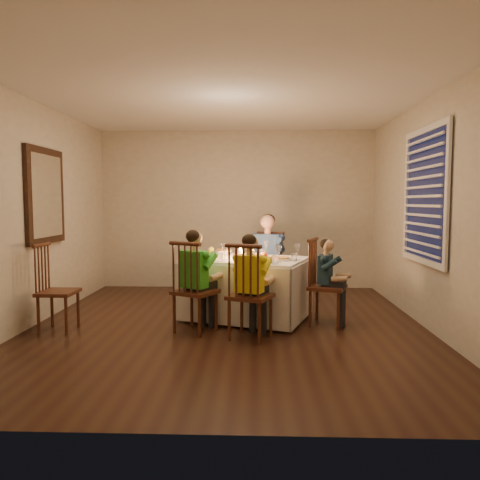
{
  "coord_description": "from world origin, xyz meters",
  "views": [
    {
      "loc": [
        0.33,
        -5.26,
        1.43
      ],
      "look_at": [
        0.13,
        0.15,
        0.99
      ],
      "focal_mm": 35.0,
      "sensor_mm": 36.0,
      "label": 1
    }
  ],
  "objects_px": {
    "chair_end": "(327,325)",
    "child_green": "(196,332)",
    "child_teal": "(327,325)",
    "serving_bowl": "(224,252)",
    "child_yellow": "(250,338)",
    "chair_adult": "(267,305)",
    "chair_near_left": "(196,332)",
    "chair_near_right": "(250,338)",
    "chair_extra": "(59,331)",
    "dining_table": "(246,276)",
    "adult": "(267,305)"
  },
  "relations": [
    {
      "from": "chair_end",
      "to": "child_green",
      "type": "bearing_deg",
      "value": 123.1
    },
    {
      "from": "child_teal",
      "to": "serving_bowl",
      "type": "distance_m",
      "value": 1.63
    },
    {
      "from": "child_yellow",
      "to": "child_teal",
      "type": "height_order",
      "value": "child_yellow"
    },
    {
      "from": "chair_adult",
      "to": "chair_end",
      "type": "relative_size",
      "value": 1.0
    },
    {
      "from": "chair_adult",
      "to": "chair_near_left",
      "type": "distance_m",
      "value": 1.58
    },
    {
      "from": "child_yellow",
      "to": "chair_near_left",
      "type": "bearing_deg",
      "value": 1.48
    },
    {
      "from": "chair_near_right",
      "to": "chair_extra",
      "type": "distance_m",
      "value": 2.14
    },
    {
      "from": "chair_end",
      "to": "dining_table",
      "type": "bearing_deg",
      "value": 93.14
    },
    {
      "from": "chair_end",
      "to": "child_yellow",
      "type": "distance_m",
      "value": 1.05
    },
    {
      "from": "chair_near_left",
      "to": "child_green",
      "type": "bearing_deg",
      "value": 28.63
    },
    {
      "from": "adult",
      "to": "child_yellow",
      "type": "bearing_deg",
      "value": -81.65
    },
    {
      "from": "chair_end",
      "to": "child_teal",
      "type": "distance_m",
      "value": 0.0
    },
    {
      "from": "chair_extra",
      "to": "adult",
      "type": "height_order",
      "value": "adult"
    },
    {
      "from": "chair_near_left",
      "to": "adult",
      "type": "xyz_separation_m",
      "value": [
        0.82,
        1.35,
        0.0
      ]
    },
    {
      "from": "chair_adult",
      "to": "chair_end",
      "type": "height_order",
      "value": "same"
    },
    {
      "from": "chair_near_right",
      "to": "child_green",
      "type": "bearing_deg",
      "value": 1.48
    },
    {
      "from": "chair_adult",
      "to": "child_yellow",
      "type": "relative_size",
      "value": 0.92
    },
    {
      "from": "chair_end",
      "to": "adult",
      "type": "relative_size",
      "value": 0.8
    },
    {
      "from": "child_green",
      "to": "chair_extra",
      "type": "bearing_deg",
      "value": 28.89
    },
    {
      "from": "child_green",
      "to": "child_teal",
      "type": "bearing_deg",
      "value": -138.71
    },
    {
      "from": "child_yellow",
      "to": "adult",
      "type": "bearing_deg",
      "value": -75.27
    },
    {
      "from": "chair_near_right",
      "to": "adult",
      "type": "bearing_deg",
      "value": -75.27
    },
    {
      "from": "chair_near_right",
      "to": "child_teal",
      "type": "xyz_separation_m",
      "value": [
        0.88,
        0.57,
        0.0
      ]
    },
    {
      "from": "chair_near_left",
      "to": "child_green",
      "type": "relative_size",
      "value": 0.9
    },
    {
      "from": "chair_adult",
      "to": "chair_near_left",
      "type": "height_order",
      "value": "same"
    },
    {
      "from": "chair_end",
      "to": "chair_near_right",
      "type": "bearing_deg",
      "value": 143.05
    },
    {
      "from": "dining_table",
      "to": "chair_near_left",
      "type": "bearing_deg",
      "value": -111.42
    },
    {
      "from": "child_yellow",
      "to": "child_teal",
      "type": "relative_size",
      "value": 1.1
    },
    {
      "from": "chair_near_left",
      "to": "chair_near_right",
      "type": "relative_size",
      "value": 1.0
    },
    {
      "from": "chair_end",
      "to": "child_green",
      "type": "height_order",
      "value": "child_green"
    },
    {
      "from": "dining_table",
      "to": "child_teal",
      "type": "height_order",
      "value": "dining_table"
    },
    {
      "from": "child_yellow",
      "to": "chair_adult",
      "type": "bearing_deg",
      "value": -75.27
    },
    {
      "from": "chair_adult",
      "to": "chair_extra",
      "type": "height_order",
      "value": "chair_adult"
    },
    {
      "from": "serving_bowl",
      "to": "chair_extra",
      "type": "bearing_deg",
      "value": -149.28
    },
    {
      "from": "child_green",
      "to": "adult",
      "type": "bearing_deg",
      "value": -92.55
    },
    {
      "from": "adult",
      "to": "child_green",
      "type": "relative_size",
      "value": 1.12
    },
    {
      "from": "chair_near_right",
      "to": "serving_bowl",
      "type": "height_order",
      "value": "serving_bowl"
    },
    {
      "from": "chair_end",
      "to": "child_teal",
      "type": "bearing_deg",
      "value": 0.0
    },
    {
      "from": "chair_adult",
      "to": "chair_near_left",
      "type": "relative_size",
      "value": 1.0
    },
    {
      "from": "chair_near_left",
      "to": "chair_end",
      "type": "distance_m",
      "value": 1.53
    },
    {
      "from": "child_yellow",
      "to": "serving_bowl",
      "type": "relative_size",
      "value": 4.84
    },
    {
      "from": "adult",
      "to": "chair_extra",
      "type": "bearing_deg",
      "value": -133.94
    },
    {
      "from": "dining_table",
      "to": "serving_bowl",
      "type": "distance_m",
      "value": 0.56
    },
    {
      "from": "chair_end",
      "to": "serving_bowl",
      "type": "xyz_separation_m",
      "value": [
        -1.25,
        0.71,
        0.77
      ]
    },
    {
      "from": "dining_table",
      "to": "child_green",
      "type": "distance_m",
      "value": 0.99
    },
    {
      "from": "chair_adult",
      "to": "chair_end",
      "type": "bearing_deg",
      "value": -40.51
    },
    {
      "from": "chair_adult",
      "to": "chair_near_right",
      "type": "height_order",
      "value": "same"
    },
    {
      "from": "chair_extra",
      "to": "child_green",
      "type": "bearing_deg",
      "value": -88.84
    },
    {
      "from": "dining_table",
      "to": "adult",
      "type": "distance_m",
      "value": 0.94
    },
    {
      "from": "child_yellow",
      "to": "chair_extra",
      "type": "bearing_deg",
      "value": 16.32
    }
  ]
}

